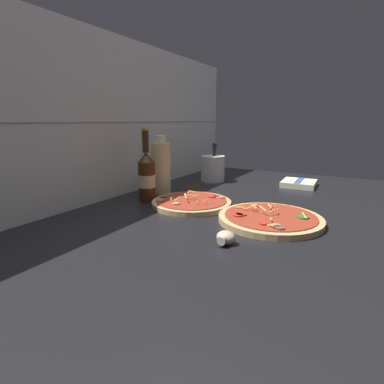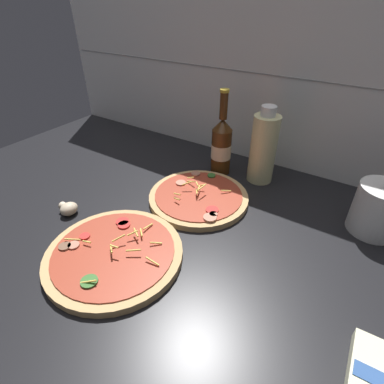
% 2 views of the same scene
% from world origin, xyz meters
% --- Properties ---
extents(counter_slab, '(1.60, 0.90, 0.03)m').
position_xyz_m(counter_slab, '(0.00, 0.00, 0.01)').
color(counter_slab, black).
rests_on(counter_slab, ground).
extents(tile_backsplash, '(1.60, 0.01, 0.60)m').
position_xyz_m(tile_backsplash, '(0.00, 0.45, 0.30)').
color(tile_backsplash, white).
rests_on(tile_backsplash, ground).
extents(pizza_near, '(0.29, 0.29, 0.05)m').
position_xyz_m(pizza_near, '(-0.06, -0.14, 0.03)').
color(pizza_near, tan).
rests_on(pizza_near, counter_slab).
extents(pizza_far, '(0.27, 0.27, 0.05)m').
position_xyz_m(pizza_far, '(-0.03, 0.14, 0.03)').
color(pizza_far, tan).
rests_on(pizza_far, counter_slab).
extents(beer_bottle, '(0.06, 0.06, 0.26)m').
position_xyz_m(beer_bottle, '(-0.05, 0.31, 0.12)').
color(beer_bottle, '#47280F').
rests_on(beer_bottle, counter_slab).
extents(oil_bottle, '(0.07, 0.07, 0.22)m').
position_xyz_m(oil_bottle, '(0.07, 0.34, 0.13)').
color(oil_bottle, beige).
rests_on(oil_bottle, counter_slab).
extents(mushroom_left, '(0.05, 0.05, 0.03)m').
position_xyz_m(mushroom_left, '(-0.27, -0.09, 0.04)').
color(mushroom_left, beige).
rests_on(mushroom_left, counter_slab).
extents(utensil_crock, '(0.11, 0.11, 0.18)m').
position_xyz_m(utensil_crock, '(0.38, 0.26, 0.09)').
color(utensil_crock, silver).
rests_on(utensil_crock, counter_slab).
extents(dish_towel, '(0.15, 0.14, 0.03)m').
position_xyz_m(dish_towel, '(0.47, -0.11, 0.04)').
color(dish_towel, beige).
rests_on(dish_towel, counter_slab).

